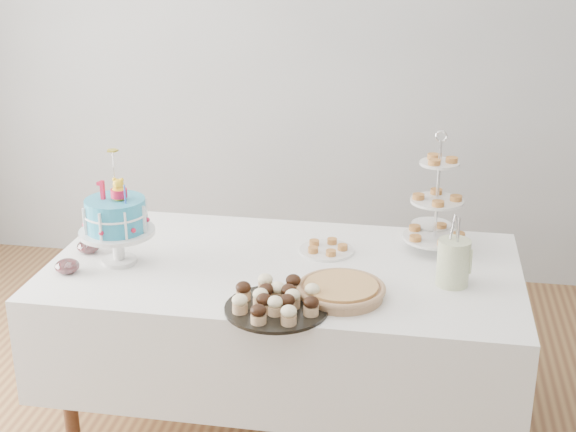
% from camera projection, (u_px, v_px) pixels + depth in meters
% --- Properties ---
extents(walls, '(5.04, 4.04, 2.70)m').
position_uv_depth(walls, '(268.00, 148.00, 2.81)').
color(walls, gray).
rests_on(walls, floor).
extents(table, '(1.92, 1.02, 0.77)m').
position_uv_depth(table, '(284.00, 314.00, 3.37)').
color(table, silver).
rests_on(table, floor).
extents(birthday_cake, '(0.31, 0.31, 0.47)m').
position_uv_depth(birthday_cake, '(117.00, 234.00, 3.26)').
color(birthday_cake, silver).
rests_on(birthday_cake, table).
extents(cupcake_tray, '(0.38, 0.38, 0.09)m').
position_uv_depth(cupcake_tray, '(277.00, 299.00, 2.90)').
color(cupcake_tray, black).
rests_on(cupcake_tray, table).
extents(pie, '(0.34, 0.34, 0.05)m').
position_uv_depth(pie, '(341.00, 290.00, 3.00)').
color(pie, tan).
rests_on(pie, table).
extents(tiered_stand, '(0.27, 0.27, 0.53)m').
position_uv_depth(tiered_stand, '(437.00, 202.00, 3.35)').
color(tiered_stand, silver).
rests_on(tiered_stand, table).
extents(plate_stack, '(0.18, 0.18, 0.07)m').
position_uv_depth(plate_stack, '(431.00, 231.00, 3.55)').
color(plate_stack, silver).
rests_on(plate_stack, table).
extents(pastry_plate, '(0.23, 0.23, 0.04)m').
position_uv_depth(pastry_plate, '(327.00, 248.00, 3.41)').
color(pastry_plate, silver).
rests_on(pastry_plate, table).
extents(jam_bowl_a, '(0.10, 0.10, 0.06)m').
position_uv_depth(jam_bowl_a, '(67.00, 266.00, 3.20)').
color(jam_bowl_a, silver).
rests_on(jam_bowl_a, table).
extents(jam_bowl_b, '(0.10, 0.10, 0.06)m').
position_uv_depth(jam_bowl_b, '(88.00, 247.00, 3.40)').
color(jam_bowl_b, silver).
rests_on(jam_bowl_b, table).
extents(utensil_pitcher, '(0.13, 0.13, 0.28)m').
position_uv_depth(utensil_pitcher, '(453.00, 261.00, 3.08)').
color(utensil_pitcher, silver).
rests_on(utensil_pitcher, table).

